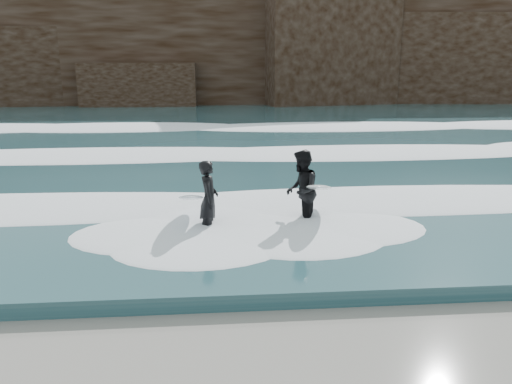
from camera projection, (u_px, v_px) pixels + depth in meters
sea at (236, 122)px, 33.12m from camera, size 90.00×52.00×0.30m
headland at (228, 53)px, 48.34m from camera, size 70.00×9.00×10.00m
foam_near at (269, 193)px, 13.75m from camera, size 60.00×3.20×0.20m
foam_mid at (250, 151)px, 20.51m from camera, size 60.00×4.00×0.24m
foam_far at (239, 125)px, 29.19m from camera, size 60.00×4.80×0.30m
surfer_left at (205, 199)px, 11.26m from camera, size 0.90×2.01×1.78m
surfer_right at (303, 190)px, 11.73m from camera, size 1.46×2.29×1.93m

